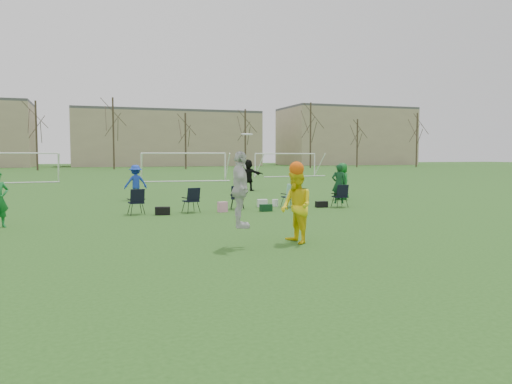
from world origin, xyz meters
name	(u,v)px	position (x,y,z in m)	size (l,w,h in m)	color
ground	(263,247)	(0.00, 0.00, 0.00)	(260.00, 260.00, 0.00)	#254E18
fielder_blue	(136,183)	(-1.76, 13.99, 0.87)	(1.12, 0.65, 1.74)	#1838B8
fielder_green_far	(342,181)	(8.07, 10.90, 0.92)	(0.90, 0.58, 1.84)	#126722
fielder_black	(248,175)	(5.52, 18.41, 0.99)	(1.84, 0.58, 1.98)	black
center_contest	(274,199)	(0.31, 0.11, 1.15)	(2.24, 1.20, 2.74)	silver
sideline_setup	(261,196)	(2.71, 7.96, 0.54)	(9.22, 2.03, 1.84)	#103D1F
goal_left	(10,159)	(-10.00, 34.00, 1.92)	(7.39, 0.76, 2.46)	white
goal_mid	(184,159)	(4.00, 32.00, 1.92)	(7.40, 0.63, 2.46)	white
goal_right	(286,158)	(16.00, 38.00, 1.92)	(7.35, 1.14, 2.46)	white
tree_line	(116,137)	(0.24, 69.85, 5.09)	(110.28, 3.28, 11.40)	#382B21
building_row	(141,137)	(6.73, 96.00, 5.99)	(126.00, 16.00, 13.00)	tan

